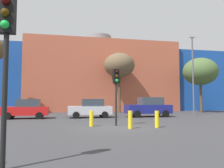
% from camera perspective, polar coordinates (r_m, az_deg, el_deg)
% --- Properties ---
extents(ground_plane, '(200.00, 200.00, 0.00)m').
position_cam_1_polar(ground_plane, '(13.53, 0.93, -10.67)').
color(ground_plane, '#38383A').
extents(building_backdrop, '(41.11, 13.06, 12.23)m').
position_cam_1_polar(building_backdrop, '(38.20, -3.22, 1.08)').
color(building_backdrop, '#B2563D').
rests_on(building_backdrop, ground_plane).
extents(parked_car_1, '(3.83, 1.88, 1.66)m').
position_cam_1_polar(parked_car_1, '(21.28, -20.38, -5.77)').
color(parked_car_1, red).
rests_on(parked_car_1, ground_plane).
extents(parked_car_2, '(3.89, 1.91, 1.68)m').
position_cam_1_polar(parked_car_2, '(21.18, -5.36, -5.98)').
color(parked_car_2, silver).
rests_on(parked_car_2, ground_plane).
extents(parked_car_3, '(4.27, 2.09, 1.85)m').
position_cam_1_polar(parked_car_3, '(22.51, 8.99, -5.62)').
color(parked_car_3, navy).
rests_on(parked_car_3, ground_plane).
extents(traffic_light_near_left, '(0.38, 0.38, 4.03)m').
position_cam_1_polar(traffic_light_near_left, '(6.01, -24.60, 9.75)').
color(traffic_light_near_left, black).
rests_on(traffic_light_near_left, ground_plane).
extents(traffic_light_island, '(0.40, 0.39, 3.52)m').
position_cam_1_polar(traffic_light_island, '(14.53, 1.03, 0.04)').
color(traffic_light_island, black).
rests_on(traffic_light_island, ground_plane).
extents(bare_tree_0, '(4.47, 4.47, 7.13)m').
position_cam_1_polar(bare_tree_0, '(32.58, 20.89, 2.86)').
color(bare_tree_0, brown).
rests_on(bare_tree_0, ground_plane).
extents(bare_tree_1, '(4.02, 4.02, 7.76)m').
position_cam_1_polar(bare_tree_1, '(30.43, 1.82, 4.59)').
color(bare_tree_1, brown).
rests_on(bare_tree_1, ground_plane).
extents(bollard_yellow_0, '(0.24, 0.24, 0.96)m').
position_cam_1_polar(bollard_yellow_0, '(13.76, 11.00, -8.48)').
color(bollard_yellow_0, yellow).
rests_on(bollard_yellow_0, ground_plane).
extents(bollard_yellow_1, '(0.24, 0.24, 0.98)m').
position_cam_1_polar(bollard_yellow_1, '(13.03, 4.52, -8.74)').
color(bollard_yellow_1, yellow).
rests_on(bollard_yellow_1, ground_plane).
extents(bollard_yellow_2, '(0.24, 0.24, 0.93)m').
position_cam_1_polar(bollard_yellow_2, '(14.13, -5.09, -8.48)').
color(bollard_yellow_2, yellow).
rests_on(bollard_yellow_2, ground_plane).
extents(street_lamp, '(0.80, 0.24, 8.74)m').
position_cam_1_polar(street_lamp, '(27.08, 19.27, 3.28)').
color(street_lamp, '#59595E').
rests_on(street_lamp, ground_plane).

